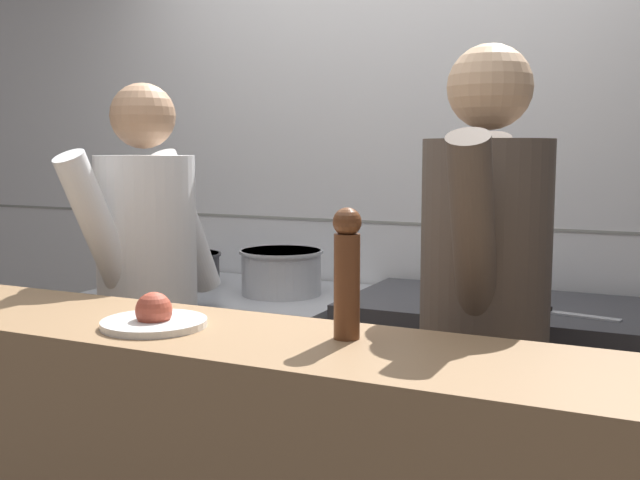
{
  "coord_description": "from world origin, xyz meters",
  "views": [
    {
      "loc": [
        1.15,
        -1.75,
        1.47
      ],
      "look_at": [
        0.01,
        0.66,
        1.15
      ],
      "focal_mm": 42.0,
      "sensor_mm": 36.0,
      "label": 1
    }
  ],
  "objects_px": {
    "sauce_pot": "(281,271)",
    "pepper_mill": "(347,271)",
    "chefs_knife": "(559,312)",
    "plated_dish_appetiser": "(154,318)",
    "chef_sous": "(484,327)",
    "chef_head_cook": "(148,300)",
    "stock_pot": "(186,268)",
    "oven_range": "(235,385)",
    "mixing_bowl_steel": "(481,288)"
  },
  "relations": [
    {
      "from": "chefs_knife",
      "to": "pepper_mill",
      "type": "height_order",
      "value": "pepper_mill"
    },
    {
      "from": "oven_range",
      "to": "mixing_bowl_steel",
      "type": "xyz_separation_m",
      "value": [
        1.09,
        -0.02,
        0.53
      ]
    },
    {
      "from": "sauce_pot",
      "to": "plated_dish_appetiser",
      "type": "bearing_deg",
      "value": -75.58
    },
    {
      "from": "chefs_knife",
      "to": "chef_head_cook",
      "type": "distance_m",
      "value": 1.44
    },
    {
      "from": "sauce_pot",
      "to": "chef_head_cook",
      "type": "xyz_separation_m",
      "value": [
        -0.18,
        -0.65,
        -0.02
      ]
    },
    {
      "from": "chefs_knife",
      "to": "chef_sous",
      "type": "xyz_separation_m",
      "value": [
        -0.13,
        -0.58,
        0.06
      ]
    },
    {
      "from": "oven_range",
      "to": "mixing_bowl_steel",
      "type": "relative_size",
      "value": 4.03
    },
    {
      "from": "chef_sous",
      "to": "plated_dish_appetiser",
      "type": "bearing_deg",
      "value": -144.0
    },
    {
      "from": "plated_dish_appetiser",
      "to": "oven_range",
      "type": "bearing_deg",
      "value": 114.02
    },
    {
      "from": "stock_pot",
      "to": "chef_head_cook",
      "type": "height_order",
      "value": "chef_head_cook"
    },
    {
      "from": "oven_range",
      "to": "chefs_knife",
      "type": "xyz_separation_m",
      "value": [
        1.39,
        -0.11,
        0.48
      ]
    },
    {
      "from": "plated_dish_appetiser",
      "to": "chef_head_cook",
      "type": "xyz_separation_m",
      "value": [
        -0.51,
        0.62,
        -0.11
      ]
    },
    {
      "from": "plated_dish_appetiser",
      "to": "chef_sous",
      "type": "xyz_separation_m",
      "value": [
        0.69,
        0.59,
        -0.08
      ]
    },
    {
      "from": "stock_pot",
      "to": "sauce_pot",
      "type": "xyz_separation_m",
      "value": [
        0.48,
        0.0,
        0.02
      ]
    },
    {
      "from": "stock_pot",
      "to": "pepper_mill",
      "type": "bearing_deg",
      "value": -42.28
    },
    {
      "from": "stock_pot",
      "to": "chef_head_cook",
      "type": "xyz_separation_m",
      "value": [
        0.3,
        -0.65,
        0.0
      ]
    },
    {
      "from": "chefs_knife",
      "to": "plated_dish_appetiser",
      "type": "distance_m",
      "value": 1.43
    },
    {
      "from": "plated_dish_appetiser",
      "to": "chef_head_cook",
      "type": "distance_m",
      "value": 0.81
    },
    {
      "from": "oven_range",
      "to": "chefs_knife",
      "type": "distance_m",
      "value": 1.47
    },
    {
      "from": "mixing_bowl_steel",
      "to": "chef_sous",
      "type": "height_order",
      "value": "chef_sous"
    },
    {
      "from": "sauce_pot",
      "to": "chef_head_cook",
      "type": "bearing_deg",
      "value": -105.72
    },
    {
      "from": "stock_pot",
      "to": "chefs_knife",
      "type": "bearing_deg",
      "value": -3.55
    },
    {
      "from": "mixing_bowl_steel",
      "to": "pepper_mill",
      "type": "height_order",
      "value": "pepper_mill"
    },
    {
      "from": "stock_pot",
      "to": "sauce_pot",
      "type": "height_order",
      "value": "sauce_pot"
    },
    {
      "from": "oven_range",
      "to": "pepper_mill",
      "type": "relative_size",
      "value": 3.59
    },
    {
      "from": "chef_sous",
      "to": "stock_pot",
      "type": "bearing_deg",
      "value": 150.87
    },
    {
      "from": "oven_range",
      "to": "stock_pot",
      "type": "relative_size",
      "value": 3.52
    },
    {
      "from": "sauce_pot",
      "to": "pepper_mill",
      "type": "xyz_separation_m",
      "value": [
        0.81,
        -1.17,
        0.23
      ]
    },
    {
      "from": "plated_dish_appetiser",
      "to": "chef_sous",
      "type": "relative_size",
      "value": 0.15
    },
    {
      "from": "sauce_pot",
      "to": "chef_sous",
      "type": "height_order",
      "value": "chef_sous"
    },
    {
      "from": "stock_pot",
      "to": "mixing_bowl_steel",
      "type": "xyz_separation_m",
      "value": [
        1.33,
        -0.01,
        0.02
      ]
    },
    {
      "from": "pepper_mill",
      "to": "oven_range",
      "type": "bearing_deg",
      "value": 131.56
    },
    {
      "from": "chef_sous",
      "to": "chefs_knife",
      "type": "bearing_deg",
      "value": 72.85
    },
    {
      "from": "mixing_bowl_steel",
      "to": "chef_sous",
      "type": "distance_m",
      "value": 0.69
    },
    {
      "from": "pepper_mill",
      "to": "stock_pot",
      "type": "bearing_deg",
      "value": 137.72
    },
    {
      "from": "chef_head_cook",
      "to": "chef_sous",
      "type": "bearing_deg",
      "value": 5.27
    },
    {
      "from": "oven_range",
      "to": "mixing_bowl_steel",
      "type": "height_order",
      "value": "mixing_bowl_steel"
    },
    {
      "from": "chef_head_cook",
      "to": "sauce_pot",
      "type": "bearing_deg",
      "value": 80.99
    },
    {
      "from": "stock_pot",
      "to": "chef_head_cook",
      "type": "bearing_deg",
      "value": -65.22
    },
    {
      "from": "chef_head_cook",
      "to": "chefs_knife",
      "type": "bearing_deg",
      "value": 29.29
    },
    {
      "from": "pepper_mill",
      "to": "chef_head_cook",
      "type": "height_order",
      "value": "chef_head_cook"
    },
    {
      "from": "oven_range",
      "to": "chef_sous",
      "type": "xyz_separation_m",
      "value": [
        1.26,
        -0.69,
        0.54
      ]
    },
    {
      "from": "chef_head_cook",
      "to": "oven_range",
      "type": "bearing_deg",
      "value": 101.98
    },
    {
      "from": "oven_range",
      "to": "sauce_pot",
      "type": "relative_size",
      "value": 3.12
    },
    {
      "from": "mixing_bowl_steel",
      "to": "chef_head_cook",
      "type": "xyz_separation_m",
      "value": [
        -1.03,
        -0.64,
        -0.02
      ]
    },
    {
      "from": "stock_pot",
      "to": "mixing_bowl_steel",
      "type": "bearing_deg",
      "value": -0.47
    },
    {
      "from": "chefs_knife",
      "to": "pepper_mill",
      "type": "relative_size",
      "value": 1.12
    },
    {
      "from": "stock_pot",
      "to": "chefs_knife",
      "type": "xyz_separation_m",
      "value": [
        1.63,
        -0.1,
        -0.03
      ]
    },
    {
      "from": "mixing_bowl_steel",
      "to": "chefs_knife",
      "type": "bearing_deg",
      "value": -16.99
    },
    {
      "from": "sauce_pot",
      "to": "chef_sous",
      "type": "relative_size",
      "value": 0.2
    }
  ]
}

